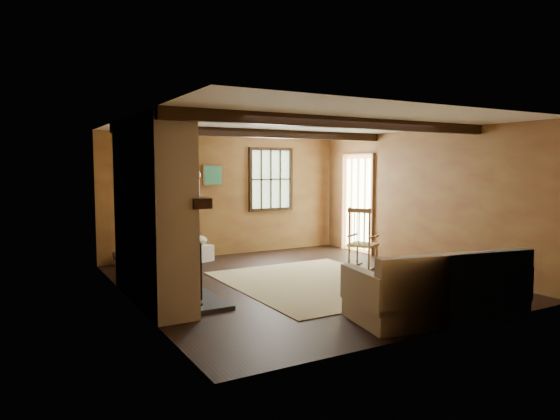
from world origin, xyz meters
TOP-DOWN VIEW (x-y plane):
  - ground at (0.00, 0.00)m, footprint 5.50×5.50m
  - room_envelope at (0.22, 0.26)m, footprint 5.02×5.52m
  - fireplace at (-2.23, -0.00)m, footprint 1.02×2.30m
  - rug at (0.20, -0.20)m, footprint 2.50×3.00m
  - rocking_chair at (1.48, 0.31)m, footprint 0.87×0.72m
  - sofa at (0.44, -2.39)m, footprint 2.16×1.25m
  - firewood_pile at (-1.89, 2.60)m, footprint 0.70×0.13m
  - laundry_basket at (-0.78, 2.34)m, footprint 0.60×0.52m
  - basket_pillow at (-0.78, 2.34)m, footprint 0.41×0.34m
  - armchair at (-1.58, 1.88)m, footprint 1.15×1.16m

SIDE VIEW (x-z plane):
  - ground at x=0.00m, z-range 0.00..0.00m
  - rug at x=0.20m, z-range 0.00..0.01m
  - firewood_pile at x=-1.89m, z-range 0.00..0.26m
  - laundry_basket at x=-0.78m, z-range 0.00..0.30m
  - sofa at x=0.44m, z-range -0.12..0.70m
  - armchair at x=-1.58m, z-range 0.00..0.78m
  - basket_pillow at x=-0.78m, z-range 0.30..0.49m
  - rocking_chair at x=1.48m, z-range -0.08..0.99m
  - fireplace at x=-2.23m, z-range -0.10..2.30m
  - room_envelope at x=0.22m, z-range 0.41..2.85m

